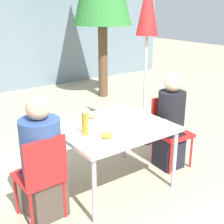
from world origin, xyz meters
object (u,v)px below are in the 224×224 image
Objects in this scene: closed_umbrella at (147,20)px; bottle at (85,123)px; chair_left at (42,172)px; chair_right at (169,126)px; drinking_cup at (148,118)px; salad_bowl at (160,124)px; person_right at (170,124)px; person_left at (42,162)px.

closed_umbrella is 9.41× the size of bottle.
closed_umbrella is 1.89m from bottle.
chair_left is at bearing -171.76° from bottle.
closed_umbrella reaches higher than bottle.
drinking_cup is (-0.51, -0.16, 0.27)m from chair_right.
closed_umbrella is at bearing -102.28° from chair_right.
closed_umbrella reaches higher than salad_bowl.
chair_left is 1.29m from drinking_cup.
chair_right is 0.64m from salad_bowl.
person_right reaches higher than salad_bowl.
drinking_cup reaches higher than salad_bowl.
bottle is (-1.26, -0.05, 0.34)m from chair_right.
chair_right is at bearing 17.62° from drinking_cup.
person_left is at bearing 3.72° from person_right.
bottle reaches higher than drinking_cup.
person_left is 1.67m from person_right.
salad_bowl is at bearing -11.56° from chair_left.
closed_umbrella reaches higher than chair_left.
chair_right is 0.37× the size of closed_umbrella.
person_right is at bearing -0.95° from chair_left.
person_right reaches higher than bottle.
drinking_cup is at bearing -4.29° from chair_left.
chair_right is at bearing 33.38° from salad_bowl.
person_left is at bearing 174.47° from drinking_cup.
closed_umbrella is at bearing 27.44° from bottle.
person_right is 1.23m from bottle.
salad_bowl is at bearing 38.13° from chair_right.
drinking_cup is (1.26, -0.04, 0.27)m from chair_left.
chair_right is at bearing -1.19° from person_left.
person_left is 1.28m from salad_bowl.
bottle is 0.75m from drinking_cup.
bottle is (0.47, -0.01, 0.29)m from person_left.
person_right is at bearing 29.74° from salad_bowl.
chair_right is at bearing 2.40° from bottle.
person_right is 0.54m from salad_bowl.
salad_bowl is (-0.44, -0.25, 0.19)m from person_right.
closed_umbrella reaches higher than person_left.
closed_umbrella is 1.61m from salad_bowl.
drinking_cup is at bearing -8.45° from bottle.
closed_umbrella is 1.50m from drinking_cup.
person_left is 0.55m from bottle.
drinking_cup is (1.21, -0.12, 0.22)m from person_left.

